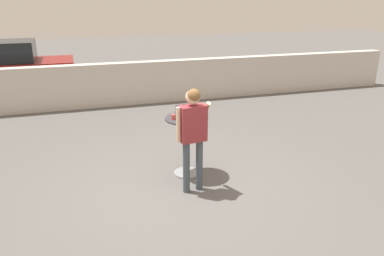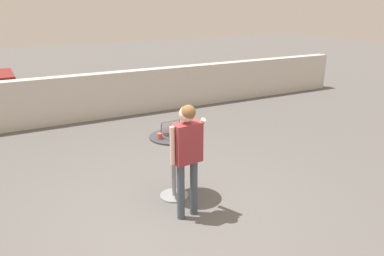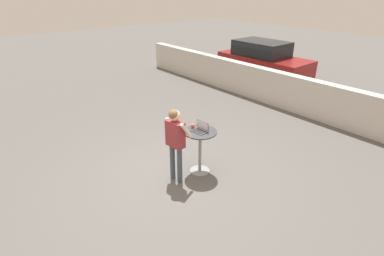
{
  "view_description": "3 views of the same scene",
  "coord_description": "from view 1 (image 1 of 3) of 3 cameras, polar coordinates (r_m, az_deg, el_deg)",
  "views": [
    {
      "loc": [
        -1.46,
        -5.18,
        2.95
      ],
      "look_at": [
        0.22,
        0.2,
        0.97
      ],
      "focal_mm": 35.0,
      "sensor_mm": 36.0,
      "label": 1
    },
    {
      "loc": [
        -2.06,
        -4.3,
        2.95
      ],
      "look_at": [
        0.47,
        0.38,
        1.17
      ],
      "focal_mm": 35.0,
      "sensor_mm": 36.0,
      "label": 2
    },
    {
      "loc": [
        4.57,
        -3.31,
        3.9
      ],
      "look_at": [
        0.14,
        0.4,
        1.12
      ],
      "focal_mm": 28.0,
      "sensor_mm": 36.0,
      "label": 3
    }
  ],
  "objects": [
    {
      "name": "pavement_kerb",
      "position": [
        10.98,
        -9.36,
        6.74
      ],
      "size": [
        17.17,
        0.35,
        1.21
      ],
      "color": "beige",
      "rests_on": "ground_plane"
    },
    {
      "name": "ground_plane",
      "position": [
        6.14,
        -1.43,
        -9.38
      ],
      "size": [
        50.0,
        50.0,
        0.0
      ],
      "primitive_type": "plane",
      "color": "#5B5956"
    },
    {
      "name": "parked_car_near_street",
      "position": [
        13.2,
        -26.81,
        8.13
      ],
      "size": [
        4.12,
        1.9,
        1.68
      ],
      "color": "maroon",
      "rests_on": "ground_plane"
    },
    {
      "name": "laptop",
      "position": [
        6.26,
        -0.9,
        2.04
      ],
      "size": [
        0.35,
        0.27,
        0.22
      ],
      "color": "#515156",
      "rests_on": "cafe_table"
    },
    {
      "name": "cafe_table",
      "position": [
        6.39,
        -0.82,
        -1.35
      ],
      "size": [
        0.73,
        0.73,
        1.03
      ],
      "color": "gray",
      "rests_on": "ground_plane"
    },
    {
      "name": "coffee_mug",
      "position": [
        6.18,
        -2.82,
        1.7
      ],
      "size": [
        0.11,
        0.07,
        0.09
      ],
      "color": "#C14C42",
      "rests_on": "cafe_table"
    },
    {
      "name": "standing_person",
      "position": [
        5.68,
        0.13,
        0.05
      ],
      "size": [
        0.55,
        0.4,
        1.68
      ],
      "color": "#424C56",
      "rests_on": "ground_plane"
    }
  ]
}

